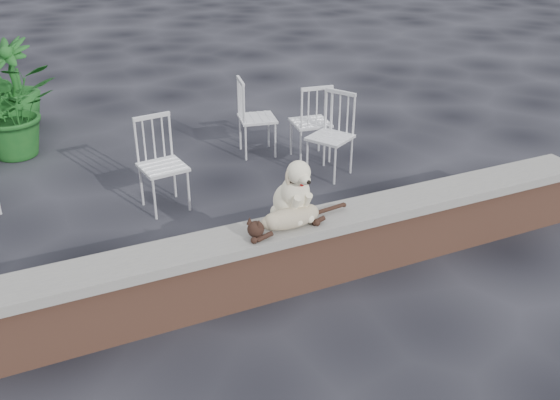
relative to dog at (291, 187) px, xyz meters
name	(u,v)px	position (x,y,z in m)	size (l,w,h in m)	color
ground	(274,290)	(-0.19, -0.11, -0.85)	(60.00, 60.00, 0.00)	black
brick_wall	(274,264)	(-0.19, -0.11, -0.60)	(6.00, 0.30, 0.50)	brown
capstone	(274,233)	(-0.19, -0.11, -0.31)	(6.20, 0.40, 0.08)	slate
dog	(291,187)	(0.00, 0.00, 0.00)	(0.35, 0.46, 0.53)	beige
cat	(290,217)	(-0.08, -0.15, -0.17)	(1.10, 0.26, 0.19)	tan
chair_e	(257,117)	(0.83, 2.63, -0.38)	(0.56, 0.56, 0.94)	white
chair_c	(311,121)	(1.34, 2.22, -0.38)	(0.56, 0.56, 0.94)	white
chair_d	(330,136)	(1.31, 1.70, -0.38)	(0.56, 0.56, 0.94)	white
chair_b	(163,165)	(-0.59, 1.69, -0.38)	(0.56, 0.56, 0.94)	white
potted_plant_a	(13,109)	(-1.81, 3.82, -0.27)	(1.03, 0.90, 1.15)	#17511D
potted_plant_b	(13,83)	(-1.73, 4.93, -0.26)	(0.66, 0.66, 1.18)	#17511D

